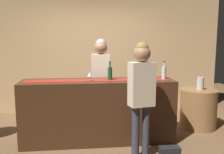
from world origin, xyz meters
TOP-DOWN VIEW (x-y plane):
  - ground_plane at (0.00, 0.00)m, footprint 10.00×10.00m
  - back_wall at (0.00, 1.90)m, footprint 6.00×0.12m
  - bar_counter at (0.00, 0.00)m, footprint 2.48×0.60m
  - counter_runner_cloth at (0.00, 0.00)m, footprint 2.35×0.28m
  - wine_bottle_clear at (1.09, -0.01)m, footprint 0.07×0.07m
  - wine_bottle_green at (0.19, 0.00)m, footprint 0.07×0.07m
  - wine_glass_near_customer at (0.71, 0.04)m, footprint 0.07×0.07m
  - wine_glass_mid_counter at (-0.14, -0.07)m, footprint 0.07×0.07m
  - bartender at (0.09, 0.58)m, footprint 0.36×0.24m
  - customer_sipping at (0.56, -0.68)m, footprint 0.38×0.27m
  - round_side_table at (1.95, 0.45)m, footprint 0.68×0.68m
  - vase_on_side_table at (1.96, 0.45)m, footprint 0.13×0.13m
  - handbag at (0.93, -0.85)m, footprint 0.28×0.14m

SIDE VIEW (x-z plane):
  - ground_plane at x=0.00m, z-range 0.00..0.00m
  - handbag at x=0.93m, z-range 0.00..0.22m
  - round_side_table at x=1.95m, z-range 0.00..0.74m
  - bar_counter at x=0.00m, z-range 0.00..1.03m
  - vase_on_side_table at x=1.96m, z-range 0.74..0.98m
  - customer_sipping at x=0.56m, z-range 0.19..1.84m
  - counter_runner_cloth at x=0.00m, z-range 1.03..1.04m
  - bartender at x=0.09m, z-range 0.20..1.90m
  - wine_glass_near_customer at x=0.71m, z-range 1.06..1.21m
  - wine_glass_mid_counter at x=-0.14m, z-range 1.06..1.21m
  - wine_bottle_clear at x=1.09m, z-range 0.99..1.30m
  - wine_bottle_green at x=0.19m, z-range 0.99..1.30m
  - back_wall at x=0.00m, z-range 0.00..2.90m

